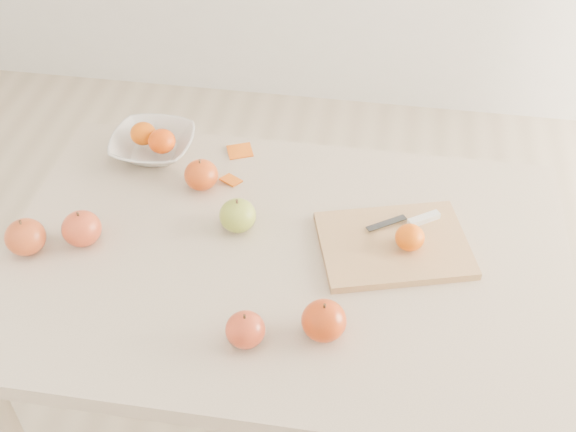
# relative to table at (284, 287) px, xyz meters

# --- Properties ---
(table) EXTENTS (1.20, 0.80, 0.75)m
(table) POSITION_rel_table_xyz_m (0.00, 0.00, 0.00)
(table) COLOR beige
(table) RESTS_ON ground
(cutting_board) EXTENTS (0.36, 0.31, 0.02)m
(cutting_board) POSITION_rel_table_xyz_m (0.23, 0.06, 0.11)
(cutting_board) COLOR tan
(cutting_board) RESTS_ON table
(board_tangerine) EXTENTS (0.06, 0.06, 0.05)m
(board_tangerine) POSITION_rel_table_xyz_m (0.26, 0.05, 0.14)
(board_tangerine) COLOR orange
(board_tangerine) RESTS_ON cutting_board
(fruit_bowl) EXTENTS (0.20, 0.20, 0.05)m
(fruit_bowl) POSITION_rel_table_xyz_m (-0.38, 0.30, 0.12)
(fruit_bowl) COLOR silver
(fruit_bowl) RESTS_ON table
(bowl_tangerine_near) EXTENTS (0.06, 0.06, 0.06)m
(bowl_tangerine_near) POSITION_rel_table_xyz_m (-0.40, 0.31, 0.15)
(bowl_tangerine_near) COLOR #C94907
(bowl_tangerine_near) RESTS_ON fruit_bowl
(bowl_tangerine_far) EXTENTS (0.07, 0.07, 0.06)m
(bowl_tangerine_far) POSITION_rel_table_xyz_m (-0.35, 0.29, 0.15)
(bowl_tangerine_far) COLOR #E04C07
(bowl_tangerine_far) RESTS_ON fruit_bowl
(orange_peel_a) EXTENTS (0.07, 0.07, 0.01)m
(orange_peel_a) POSITION_rel_table_xyz_m (-0.17, 0.33, 0.10)
(orange_peel_a) COLOR #D4590E
(orange_peel_a) RESTS_ON table
(orange_peel_b) EXTENTS (0.06, 0.05, 0.01)m
(orange_peel_b) POSITION_rel_table_xyz_m (-0.16, 0.22, 0.10)
(orange_peel_b) COLOR #C3530D
(orange_peel_b) RESTS_ON table
(paring_knife) EXTENTS (0.16, 0.09, 0.01)m
(paring_knife) POSITION_rel_table_xyz_m (0.27, 0.13, 0.12)
(paring_knife) COLOR white
(paring_knife) RESTS_ON cutting_board
(apple_green) EXTENTS (0.08, 0.08, 0.07)m
(apple_green) POSITION_rel_table_xyz_m (-0.11, 0.07, 0.14)
(apple_green) COLOR olive
(apple_green) RESTS_ON table
(apple_red_b) EXTENTS (0.08, 0.08, 0.08)m
(apple_red_b) POSITION_rel_table_xyz_m (-0.43, -0.02, 0.14)
(apple_red_b) COLOR maroon
(apple_red_b) RESTS_ON table
(apple_red_c) EXTENTS (0.08, 0.08, 0.07)m
(apple_red_c) POSITION_rel_table_xyz_m (-0.04, -0.23, 0.13)
(apple_red_c) COLOR maroon
(apple_red_c) RESTS_ON table
(apple_red_e) EXTENTS (0.09, 0.09, 0.08)m
(apple_red_e) POSITION_rel_table_xyz_m (0.11, -0.19, 0.14)
(apple_red_e) COLOR #8F0506
(apple_red_e) RESTS_ON table
(apple_red_a) EXTENTS (0.08, 0.08, 0.07)m
(apple_red_a) POSITION_rel_table_xyz_m (-0.23, 0.19, 0.13)
(apple_red_a) COLOR maroon
(apple_red_a) RESTS_ON table
(apple_red_d) EXTENTS (0.09, 0.09, 0.08)m
(apple_red_d) POSITION_rel_table_xyz_m (-0.54, -0.07, 0.14)
(apple_red_d) COLOR maroon
(apple_red_d) RESTS_ON table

